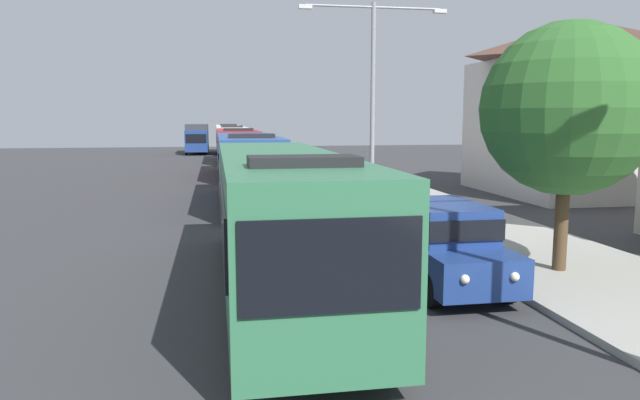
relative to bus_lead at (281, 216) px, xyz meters
name	(u,v)px	position (x,y,z in m)	size (l,w,h in m)	color
bus_lead	(281,216)	(0.00, 0.00, 0.00)	(2.58, 11.51, 3.21)	#33724C
bus_second_in_line	(248,166)	(0.00, 13.44, 0.00)	(2.58, 10.80, 3.21)	#284C8C
bus_middle	(237,151)	(0.00, 26.49, 0.00)	(2.58, 11.45, 3.21)	maroon
bus_fourth_in_line	(231,143)	(0.00, 39.62, 0.00)	(2.58, 10.47, 3.21)	silver
bus_rear	(228,138)	(0.00, 52.78, 0.00)	(2.58, 10.64, 3.21)	silver
white_suv	(444,241)	(3.70, -0.22, -0.66)	(1.86, 4.56, 1.90)	navy
box_truck_oncoming	(197,138)	(-3.30, 52.51, 0.01)	(2.35, 7.41, 3.15)	navy
streetlamp_mid	(373,81)	(5.40, 12.45, 3.70)	(6.46, 0.28, 8.53)	gray
roadside_tree	(568,109)	(6.79, 0.09, 2.32)	(4.07, 4.07, 5.90)	#4C3823
house_distant_gabled	(581,107)	(16.73, 14.50, 2.69)	(8.92, 9.66, 8.61)	beige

